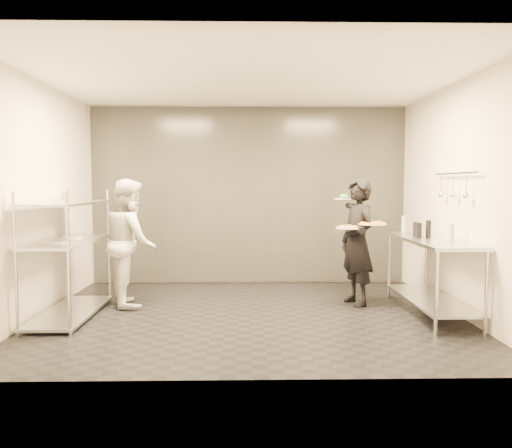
{
  "coord_description": "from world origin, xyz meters",
  "views": [
    {
      "loc": [
        -0.05,
        -5.89,
        1.57
      ],
      "look_at": [
        0.07,
        -0.01,
        1.1
      ],
      "focal_mm": 35.0,
      "sensor_mm": 36.0,
      "label": 1
    }
  ],
  "objects_px": {
    "waiter": "(357,242)",
    "bottle_green": "(404,224)",
    "bottle_dark": "(428,229)",
    "salad_plate": "(344,197)",
    "bottle_clear": "(452,232)",
    "pass_rack": "(68,252)",
    "pizza_plate_near": "(348,227)",
    "pizza_plate_far": "(373,223)",
    "pos_monitor": "(417,230)",
    "chef": "(130,242)",
    "prep_counter": "(431,263)"
  },
  "relations": [
    {
      "from": "waiter",
      "to": "bottle_green",
      "type": "xyz_separation_m",
      "value": [
        0.69,
        0.29,
        0.21
      ]
    },
    {
      "from": "bottle_dark",
      "to": "waiter",
      "type": "bearing_deg",
      "value": 152.62
    },
    {
      "from": "salad_plate",
      "to": "bottle_clear",
      "type": "height_order",
      "value": "salad_plate"
    },
    {
      "from": "pass_rack",
      "to": "pizza_plate_near",
      "type": "height_order",
      "value": "pass_rack"
    },
    {
      "from": "waiter",
      "to": "salad_plate",
      "type": "height_order",
      "value": "waiter"
    },
    {
      "from": "pass_rack",
      "to": "salad_plate",
      "type": "height_order",
      "value": "pass_rack"
    },
    {
      "from": "pizza_plate_far",
      "to": "bottle_clear",
      "type": "xyz_separation_m",
      "value": [
        0.78,
        -0.56,
        -0.06
      ]
    },
    {
      "from": "bottle_green",
      "to": "salad_plate",
      "type": "bearing_deg",
      "value": -179.98
    },
    {
      "from": "pizza_plate_far",
      "to": "pos_monitor",
      "type": "height_order",
      "value": "pizza_plate_far"
    },
    {
      "from": "bottle_green",
      "to": "bottle_clear",
      "type": "height_order",
      "value": "bottle_green"
    },
    {
      "from": "chef",
      "to": "pos_monitor",
      "type": "height_order",
      "value": "chef"
    },
    {
      "from": "pass_rack",
      "to": "bottle_dark",
      "type": "distance_m",
      "value": 4.34
    },
    {
      "from": "pos_monitor",
      "to": "bottle_clear",
      "type": "height_order",
      "value": "bottle_clear"
    },
    {
      "from": "salad_plate",
      "to": "bottle_dark",
      "type": "bearing_deg",
      "value": -37.25
    },
    {
      "from": "pos_monitor",
      "to": "prep_counter",
      "type": "bearing_deg",
      "value": -48.33
    },
    {
      "from": "pass_rack",
      "to": "waiter",
      "type": "bearing_deg",
      "value": 8.28
    },
    {
      "from": "pizza_plate_near",
      "to": "pizza_plate_far",
      "type": "height_order",
      "value": "pizza_plate_far"
    },
    {
      "from": "prep_counter",
      "to": "waiter",
      "type": "relative_size",
      "value": 1.1
    },
    {
      "from": "salad_plate",
      "to": "prep_counter",
      "type": "bearing_deg",
      "value": -41.38
    },
    {
      "from": "waiter",
      "to": "pizza_plate_far",
      "type": "bearing_deg",
      "value": 22.72
    },
    {
      "from": "pass_rack",
      "to": "waiter",
      "type": "distance_m",
      "value": 3.59
    },
    {
      "from": "chef",
      "to": "pizza_plate_far",
      "type": "distance_m",
      "value": 3.12
    },
    {
      "from": "pass_rack",
      "to": "waiter",
      "type": "xyz_separation_m",
      "value": [
        3.55,
        0.52,
        0.05
      ]
    },
    {
      "from": "bottle_dark",
      "to": "prep_counter",
      "type": "bearing_deg",
      "value": -88.82
    },
    {
      "from": "prep_counter",
      "to": "pos_monitor",
      "type": "relative_size",
      "value": 7.08
    },
    {
      "from": "prep_counter",
      "to": "pizza_plate_far",
      "type": "height_order",
      "value": "pizza_plate_far"
    },
    {
      "from": "prep_counter",
      "to": "bottle_clear",
      "type": "relative_size",
      "value": 9.21
    },
    {
      "from": "chef",
      "to": "pos_monitor",
      "type": "bearing_deg",
      "value": -115.43
    },
    {
      "from": "waiter",
      "to": "pass_rack",
      "type": "bearing_deg",
      "value": -100.35
    },
    {
      "from": "pass_rack",
      "to": "bottle_green",
      "type": "relative_size",
      "value": 7.15
    },
    {
      "from": "pass_rack",
      "to": "pizza_plate_far",
      "type": "relative_size",
      "value": 4.51
    },
    {
      "from": "prep_counter",
      "to": "chef",
      "type": "xyz_separation_m",
      "value": [
        -3.73,
        0.57,
        0.19
      ]
    },
    {
      "from": "waiter",
      "to": "chef",
      "type": "relative_size",
      "value": 1.0
    },
    {
      "from": "chef",
      "to": "bottle_dark",
      "type": "xyz_separation_m",
      "value": [
        3.73,
        -0.46,
        0.21
      ]
    },
    {
      "from": "pass_rack",
      "to": "waiter",
      "type": "relative_size",
      "value": 0.98
    },
    {
      "from": "pass_rack",
      "to": "bottle_green",
      "type": "height_order",
      "value": "pass_rack"
    },
    {
      "from": "pizza_plate_far",
      "to": "bottle_clear",
      "type": "distance_m",
      "value": 0.96
    },
    {
      "from": "prep_counter",
      "to": "bottle_dark",
      "type": "distance_m",
      "value": 0.42
    },
    {
      "from": "prep_counter",
      "to": "chef",
      "type": "bearing_deg",
      "value": 171.29
    },
    {
      "from": "chef",
      "to": "pos_monitor",
      "type": "distance_m",
      "value": 3.64
    },
    {
      "from": "pos_monitor",
      "to": "pizza_plate_far",
      "type": "bearing_deg",
      "value": 167.66
    },
    {
      "from": "bottle_clear",
      "to": "pos_monitor",
      "type": "bearing_deg",
      "value": 124.84
    },
    {
      "from": "pass_rack",
      "to": "bottle_clear",
      "type": "bearing_deg",
      "value": -2.7
    },
    {
      "from": "waiter",
      "to": "pos_monitor",
      "type": "relative_size",
      "value": 6.45
    },
    {
      "from": "waiter",
      "to": "pos_monitor",
      "type": "xyz_separation_m",
      "value": [
        0.66,
        -0.34,
        0.19
      ]
    },
    {
      "from": "salad_plate",
      "to": "bottle_dark",
      "type": "height_order",
      "value": "salad_plate"
    },
    {
      "from": "salad_plate",
      "to": "bottle_dark",
      "type": "xyz_separation_m",
      "value": [
        0.91,
        -0.69,
        -0.37
      ]
    },
    {
      "from": "pizza_plate_far",
      "to": "bottle_clear",
      "type": "bearing_deg",
      "value": -35.64
    },
    {
      "from": "pizza_plate_near",
      "to": "chef",
      "type": "bearing_deg",
      "value": 175.53
    },
    {
      "from": "pass_rack",
      "to": "pizza_plate_far",
      "type": "distance_m",
      "value": 3.73
    }
  ]
}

